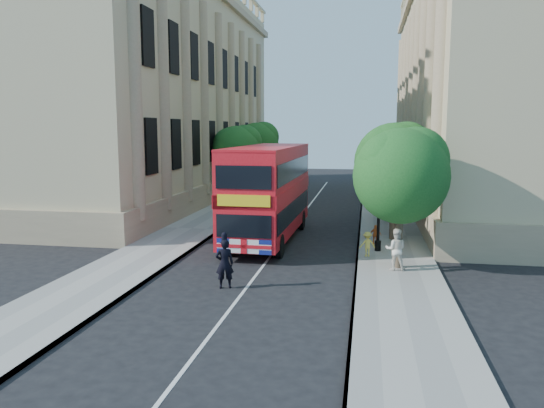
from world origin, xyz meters
The scene contains 17 objects.
ground centered at (0.00, 0.00, 0.00)m, with size 120.00×120.00×0.00m, color black.
pavement_right centered at (5.75, 10.00, 0.06)m, with size 3.50×80.00×0.12m, color gray.
pavement_left centered at (-5.75, 10.00, 0.06)m, with size 3.50×80.00×0.12m, color gray.
building_right centered at (13.80, 24.00, 9.00)m, with size 12.00×38.00×18.00m, color #C0B185.
building_left centered at (-13.80, 24.00, 9.00)m, with size 12.00×38.00×18.00m, color #C0B185.
tree_right_near centered at (5.84, 3.03, 4.25)m, with size 4.00×4.00×6.08m.
tree_right_mid centered at (5.84, 9.03, 4.45)m, with size 4.20×4.20×6.37m.
tree_right_far centered at (5.84, 15.03, 4.31)m, with size 4.00×4.00×6.15m.
tree_left_far centered at (-5.96, 22.03, 4.44)m, with size 4.00×4.00×6.30m.
tree_left_back centered at (-5.96, 30.03, 4.71)m, with size 4.20×4.20×6.65m.
lamp_post centered at (5.00, 6.00, 2.51)m, with size 0.32×0.32×5.16m.
double_decker_bus centered at (-0.76, 7.99, 2.75)m, with size 3.08×10.83×4.97m.
box_van centered at (-2.01, 15.52, 1.23)m, with size 1.97×4.47×2.51m.
police_constable centered at (-0.80, -0.80, 0.95)m, with size 0.69×0.45×1.89m, color black.
woman_pedestrian centered at (5.65, 2.57, 1.00)m, with size 0.85×0.66×1.75m, color silver.
child_a centered at (4.90, 7.41, 0.63)m, with size 0.59×0.25×1.01m, color orange.
child_b centered at (4.50, 4.77, 0.70)m, with size 0.75×0.43×1.15m, color #F0D752.
Camera 1 is at (4.39, -19.61, 5.99)m, focal length 35.00 mm.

